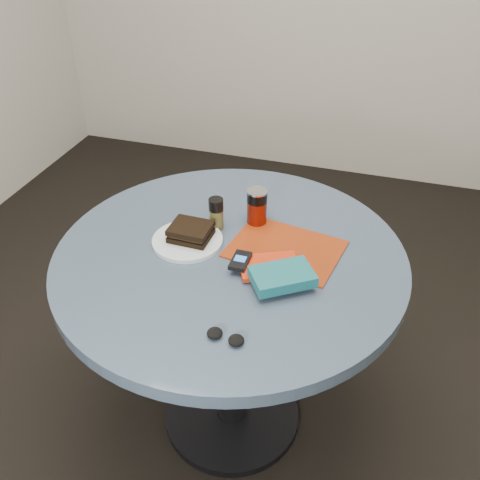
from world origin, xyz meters
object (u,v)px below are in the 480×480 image
(pepper_grinder, at_px, (216,213))
(novel, at_px, (282,277))
(soda_can, at_px, (257,207))
(red_book, at_px, (269,266))
(plate, at_px, (188,241))
(headphones, at_px, (225,337))
(sandwich, at_px, (191,232))
(magazine, at_px, (285,249))
(mp3_player, at_px, (240,261))
(table, at_px, (230,296))

(pepper_grinder, bearing_deg, novel, -39.62)
(soda_can, distance_m, red_book, 0.23)
(plate, xyz_separation_m, headphones, (0.23, -0.33, 0.00))
(sandwich, xyz_separation_m, novel, (0.30, -0.12, 0.00))
(plate, height_order, magazine, plate)
(red_book, relative_size, novel, 1.00)
(mp3_player, bearing_deg, table, 129.72)
(plate, relative_size, soda_can, 1.79)
(table, xyz_separation_m, sandwich, (-0.12, 0.02, 0.20))
(pepper_grinder, bearing_deg, red_book, -36.44)
(table, xyz_separation_m, plate, (-0.13, 0.01, 0.17))
(magazine, height_order, novel, novel)
(magazine, height_order, mp3_player, mp3_player)
(pepper_grinder, distance_m, magazine, 0.23)
(novel, height_order, mp3_player, novel)
(headphones, bearing_deg, pepper_grinder, 111.62)
(table, height_order, mp3_player, mp3_player)
(magazine, xyz_separation_m, mp3_player, (-0.10, -0.12, 0.02))
(plate, xyz_separation_m, pepper_grinder, (0.06, 0.10, 0.04))
(pepper_grinder, bearing_deg, soda_can, 29.07)
(magazine, bearing_deg, plate, -160.11)
(plate, distance_m, pepper_grinder, 0.12)
(novel, distance_m, mp3_player, 0.13)
(table, distance_m, red_book, 0.22)
(headphones, bearing_deg, sandwich, 122.49)
(magazine, xyz_separation_m, headphones, (-0.05, -0.38, 0.01))
(headphones, bearing_deg, soda_can, 97.23)
(magazine, relative_size, headphones, 3.17)
(table, height_order, plate, plate)
(table, height_order, sandwich, sandwich)
(table, height_order, magazine, magazine)
(mp3_player, bearing_deg, soda_can, 94.29)
(plate, distance_m, soda_can, 0.23)
(table, distance_m, plate, 0.22)
(sandwich, relative_size, soda_can, 1.03)
(table, relative_size, plate, 4.88)
(table, bearing_deg, mp3_player, -50.28)
(mp3_player, height_order, headphones, mp3_player)
(magazine, relative_size, novel, 1.94)
(soda_can, bearing_deg, headphones, -82.77)
(table, relative_size, soda_can, 8.72)
(table, xyz_separation_m, headphones, (0.09, -0.32, 0.17))
(plate, height_order, red_book, red_book)
(headphones, bearing_deg, novel, 70.01)
(soda_can, xyz_separation_m, mp3_player, (0.02, -0.23, -0.03))
(soda_can, height_order, magazine, soda_can)
(plate, bearing_deg, magazine, 10.16)
(table, xyz_separation_m, mp3_player, (0.05, -0.06, 0.19))
(sandwich, distance_m, pepper_grinder, 0.10)
(novel, bearing_deg, sandwich, 124.03)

